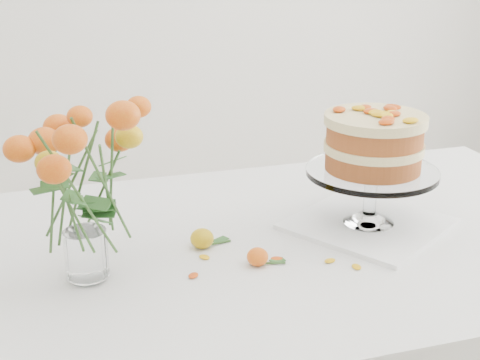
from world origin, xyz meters
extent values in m
cube|color=tan|center=(0.00, 0.00, 0.73)|extent=(1.40, 0.90, 0.04)
cylinder|color=tan|center=(-0.62, 0.37, 0.35)|extent=(0.06, 0.06, 0.71)
cylinder|color=tan|center=(0.62, 0.37, 0.35)|extent=(0.06, 0.06, 0.71)
cube|color=white|center=(0.00, 0.00, 0.75)|extent=(1.42, 0.92, 0.01)
cube|color=white|center=(0.00, 0.46, 0.65)|extent=(1.42, 0.01, 0.20)
cube|color=white|center=(0.14, 0.00, 0.76)|extent=(0.43, 0.43, 0.01)
cylinder|color=white|center=(0.14, 0.00, 0.83)|extent=(0.03, 0.03, 0.09)
cylinder|color=white|center=(0.14, 0.00, 0.89)|extent=(0.29, 0.29, 0.01)
cylinder|color=#A24D24|center=(0.14, 0.00, 0.91)|extent=(0.27, 0.27, 0.04)
cylinder|color=#FFEBA4|center=(0.14, 0.00, 0.95)|extent=(0.28, 0.28, 0.02)
cylinder|color=#A24D24|center=(0.14, 0.00, 0.98)|extent=(0.27, 0.27, 0.04)
cylinder|color=#FFEBA4|center=(0.14, 0.00, 1.01)|extent=(0.29, 0.29, 0.02)
cylinder|color=white|center=(-0.50, -0.07, 0.76)|extent=(0.07, 0.07, 0.01)
cylinder|color=white|center=(-0.50, -0.07, 0.81)|extent=(0.08, 0.08, 0.09)
ellipsoid|color=gold|center=(-0.25, 0.00, 0.78)|extent=(0.05, 0.05, 0.04)
cylinder|color=#335B24|center=(-0.22, 0.00, 0.76)|extent=(0.06, 0.01, 0.01)
ellipsoid|color=#D9420A|center=(-0.17, -0.11, 0.77)|extent=(0.04, 0.04, 0.04)
cylinder|color=#335B24|center=(-0.14, -0.12, 0.76)|extent=(0.05, 0.02, 0.00)
ellipsoid|color=#F4B40F|center=(-0.12, -0.10, 0.76)|extent=(0.03, 0.02, 0.00)
ellipsoid|color=#F4B40F|center=(-0.02, -0.14, 0.76)|extent=(0.03, 0.02, 0.00)
ellipsoid|color=#F4B40F|center=(0.02, -0.18, 0.76)|extent=(0.03, 0.02, 0.00)
ellipsoid|color=#F4B40F|center=(-0.26, -0.05, 0.76)|extent=(0.03, 0.02, 0.00)
ellipsoid|color=#F4B40F|center=(-0.30, -0.12, 0.76)|extent=(0.03, 0.02, 0.00)
camera|label=1|loc=(-0.55, -1.25, 1.38)|focal=50.00mm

